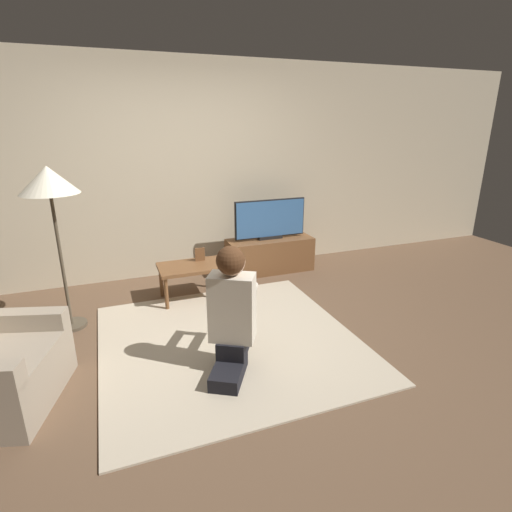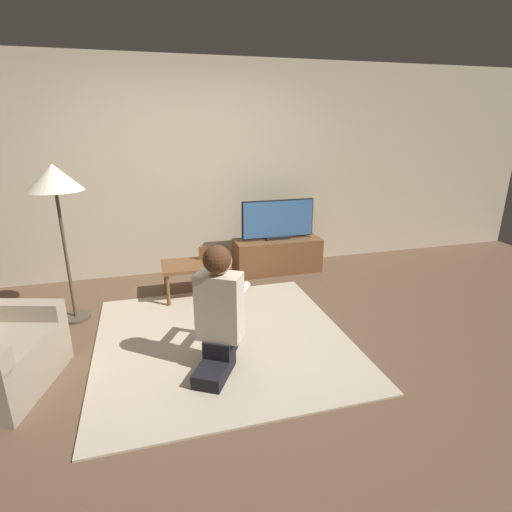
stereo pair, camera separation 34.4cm
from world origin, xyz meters
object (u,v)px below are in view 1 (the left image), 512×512
(tv, at_px, (270,219))
(coffee_table, at_px, (193,269))
(person_kneeling, at_px, (232,308))
(floor_lamp, at_px, (49,188))

(tv, distance_m, coffee_table, 1.29)
(tv, height_order, person_kneeling, person_kneeling)
(floor_lamp, height_order, person_kneeling, floor_lamp)
(floor_lamp, relative_size, person_kneeling, 1.51)
(floor_lamp, bearing_deg, coffee_table, 9.85)
(coffee_table, bearing_deg, tv, 24.49)
(floor_lamp, bearing_deg, person_kneeling, -44.50)
(tv, relative_size, person_kneeling, 0.93)
(tv, height_order, coffee_table, tv)
(coffee_table, distance_m, floor_lamp, 1.60)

